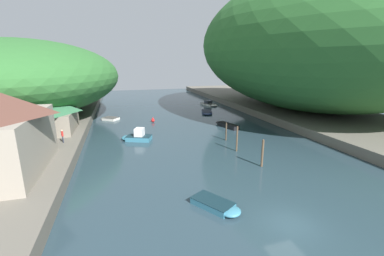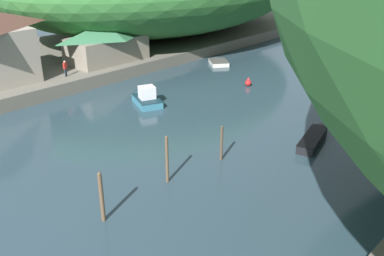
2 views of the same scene
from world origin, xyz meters
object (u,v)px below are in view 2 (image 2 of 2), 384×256
at_px(boat_far_right_bank, 146,98).
at_px(boat_far_upstream, 315,137).
at_px(boat_navy_launch, 218,62).
at_px(boathouse_shed, 106,41).
at_px(channel_buoy_near, 248,82).
at_px(person_on_quay, 65,67).

relative_size(boat_far_right_bank, boat_far_upstream, 0.83).
bearing_deg(boat_navy_launch, boathouse_shed, -173.85).
relative_size(boat_far_right_bank, channel_buoy_near, 4.78).
bearing_deg(channel_buoy_near, boat_navy_launch, 151.23).
bearing_deg(boat_far_right_bank, boathouse_shed, 94.18).
bearing_deg(boat_far_right_bank, boat_navy_launch, 37.55).
bearing_deg(boathouse_shed, person_on_quay, -73.61).
relative_size(boathouse_shed, boat_far_right_bank, 1.95).
distance_m(boat_far_upstream, person_on_quay, 26.24).
height_order(boat_far_upstream, person_on_quay, person_on_quay).
relative_size(boat_far_right_bank, person_on_quay, 2.87).
xyz_separation_m(boat_far_upstream, person_on_quay, (-25.25, -6.83, 2.00)).
height_order(boathouse_shed, boat_navy_launch, boathouse_shed).
bearing_deg(channel_buoy_near, boathouse_shed, -153.96).
xyz_separation_m(boathouse_shed, boat_navy_launch, (6.99, 11.91, -3.47)).
bearing_deg(person_on_quay, boat_far_upstream, -91.88).
relative_size(boat_far_upstream, channel_buoy_near, 5.78).
xyz_separation_m(boathouse_shed, boat_far_upstream, (27.22, 0.15, -3.37)).
bearing_deg(boat_navy_launch, person_on_quay, -158.58).
bearing_deg(boathouse_shed, boat_far_upstream, 0.33).
bearing_deg(person_on_quay, boathouse_shed, -0.63).
distance_m(channel_buoy_near, person_on_quay, 19.42).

